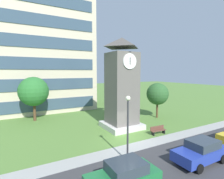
# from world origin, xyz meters

# --- Properties ---
(ground_plane) EXTENTS (160.00, 160.00, 0.00)m
(ground_plane) POSITION_xyz_m (0.00, 0.00, 0.00)
(ground_plane) COLOR #567F38
(street_asphalt) EXTENTS (120.00, 7.20, 0.01)m
(street_asphalt) POSITION_xyz_m (0.00, -6.41, 0.00)
(street_asphalt) COLOR #38383A
(street_asphalt) RESTS_ON ground
(kerb_strip) EXTENTS (120.00, 1.60, 0.01)m
(kerb_strip) POSITION_xyz_m (0.00, -2.01, 0.00)
(kerb_strip) COLOR #9E9E99
(kerb_strip) RESTS_ON ground
(office_building) EXTENTS (21.07, 10.36, 25.60)m
(office_building) POSITION_xyz_m (-7.26, 19.39, 12.80)
(office_building) COLOR beige
(office_building) RESTS_ON ground
(clock_tower) EXTENTS (4.18, 4.18, 10.69)m
(clock_tower) POSITION_xyz_m (1.53, 3.19, 4.79)
(clock_tower) COLOR #605B56
(clock_tower) RESTS_ON ground
(park_bench) EXTENTS (1.83, 0.61, 0.88)m
(park_bench) POSITION_xyz_m (3.75, -0.65, 0.46)
(park_bench) COLOR brown
(park_bench) RESTS_ON ground
(street_lamp) EXTENTS (0.36, 0.36, 4.99)m
(street_lamp) POSITION_xyz_m (-2.34, -3.77, 3.16)
(street_lamp) COLOR #333338
(street_lamp) RESTS_ON ground
(tree_near_tower) EXTENTS (3.19, 3.19, 5.13)m
(tree_near_tower) POSITION_xyz_m (8.60, 4.59, 3.52)
(tree_near_tower) COLOR #513823
(tree_near_tower) RESTS_ON ground
(tree_streetside) EXTENTS (3.99, 3.99, 6.08)m
(tree_streetside) POSITION_xyz_m (-7.37, 11.61, 4.06)
(tree_streetside) COLOR #513823
(tree_streetside) RESTS_ON ground
(parked_car_green) EXTENTS (4.21, 2.07, 1.69)m
(parked_car_green) POSITION_xyz_m (-4.40, -6.41, 0.86)
(parked_car_green) COLOR #1E6B38
(parked_car_green) RESTS_ON ground
(parked_car_blue) EXTENTS (4.39, 2.04, 1.69)m
(parked_car_blue) POSITION_xyz_m (2.33, -6.56, 0.86)
(parked_car_blue) COLOR #23389E
(parked_car_blue) RESTS_ON ground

